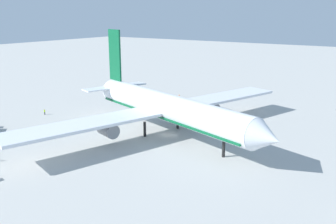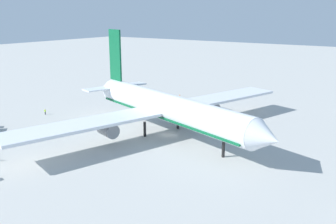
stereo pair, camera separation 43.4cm
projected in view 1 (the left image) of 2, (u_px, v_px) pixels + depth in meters
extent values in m
plane|color=#B2B2AD|center=(168.00, 135.00, 95.98)|extent=(600.00, 600.00, 0.00)
cylinder|color=silver|center=(168.00, 107.00, 94.10)|extent=(54.69, 22.97, 6.89)
cone|color=silver|center=(267.00, 138.00, 71.15)|extent=(7.27, 8.09, 6.76)
cone|color=silver|center=(107.00, 89.00, 117.57)|extent=(8.53, 8.30, 6.55)
cube|color=#0C5933|center=(115.00, 55.00, 110.62)|extent=(5.88, 2.26, 15.02)
cube|color=silver|center=(130.00, 85.00, 116.80)|extent=(6.88, 9.91, 0.36)
cube|color=silver|center=(99.00, 89.00, 110.14)|extent=(6.88, 9.91, 0.36)
cube|color=silver|center=(221.00, 98.00, 109.70)|extent=(19.65, 38.20, 0.70)
cylinder|color=slate|center=(210.00, 109.00, 106.22)|extent=(5.63, 5.34, 4.17)
cube|color=silver|center=(84.00, 125.00, 83.20)|extent=(19.65, 38.20, 0.70)
cylinder|color=slate|center=(108.00, 130.00, 86.32)|extent=(5.86, 4.71, 3.35)
cylinder|color=black|center=(224.00, 149.00, 80.88)|extent=(0.70, 0.70, 3.87)
cylinder|color=black|center=(178.00, 122.00, 100.84)|extent=(0.70, 0.70, 3.87)
cylinder|color=black|center=(145.00, 129.00, 94.30)|extent=(0.70, 0.70, 3.87)
cube|color=#0C5933|center=(168.00, 115.00, 94.59)|extent=(52.48, 21.98, 0.50)
cylinder|color=#3F3F47|center=(45.00, 113.00, 115.04)|extent=(0.35, 0.35, 0.86)
cylinder|color=#B2F219|center=(44.00, 111.00, 114.85)|extent=(0.44, 0.44, 0.65)
sphere|color=tan|center=(44.00, 110.00, 114.74)|extent=(0.23, 0.23, 0.23)
cone|color=orange|center=(179.00, 95.00, 141.48)|extent=(0.36, 0.36, 0.55)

